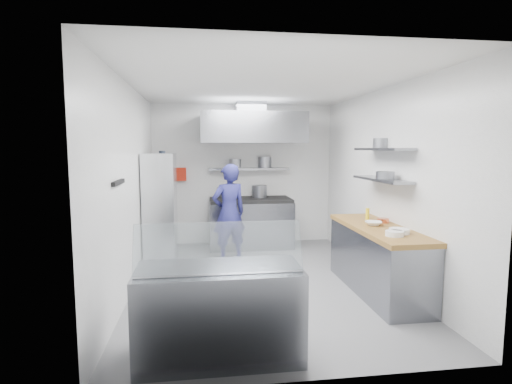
{
  "coord_description": "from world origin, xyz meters",
  "views": [
    {
      "loc": [
        -0.85,
        -5.55,
        1.94
      ],
      "look_at": [
        0.0,
        0.6,
        1.25
      ],
      "focal_mm": 28.0,
      "sensor_mm": 36.0,
      "label": 1
    }
  ],
  "objects": [
    {
      "name": "plate_stack_a",
      "position": [
        1.41,
        -1.18,
        0.93
      ],
      "size": [
        0.22,
        0.22,
        0.06
      ],
      "primitive_type": "cylinder",
      "color": "white",
      "rests_on": "prep_counter_top"
    },
    {
      "name": "wall_back",
      "position": [
        0.0,
        2.5,
        1.4
      ],
      "size": [
        3.6,
        2.8,
        0.02
      ],
      "primitive_type": "cube",
      "rotation": [
        1.57,
        0.0,
        0.0
      ],
      "color": "white",
      "rests_on": "floor"
    },
    {
      "name": "stock_pot_left",
      "position": [
        -0.38,
        2.46,
        1.06
      ],
      "size": [
        0.28,
        0.28,
        0.2
      ],
      "primitive_type": "cylinder",
      "color": "slate",
      "rests_on": "cooktop"
    },
    {
      "name": "wall_front",
      "position": [
        0.0,
        -2.5,
        1.4
      ],
      "size": [
        3.6,
        2.8,
        0.02
      ],
      "primitive_type": "cube",
      "rotation": [
        -1.57,
        0.0,
        0.0
      ],
      "color": "white",
      "rests_on": "floor"
    },
    {
      "name": "display_case",
      "position": [
        -0.7,
        -2.0,
        0.42
      ],
      "size": [
        1.5,
        0.7,
        0.85
      ],
      "primitive_type": "cube",
      "color": "gray",
      "rests_on": "floor"
    },
    {
      "name": "shelf_pot_a",
      "position": [
        -0.18,
        2.28,
        1.63
      ],
      "size": [
        0.23,
        0.23,
        0.18
      ],
      "primitive_type": "cylinder",
      "color": "slate",
      "rests_on": "over_range_shelf"
    },
    {
      "name": "ceiling",
      "position": [
        0.0,
        0.0,
        2.8
      ],
      "size": [
        5.0,
        5.0,
        0.0
      ],
      "primitive_type": "plane",
      "rotation": [
        3.14,
        0.0,
        0.0
      ],
      "color": "silver",
      "rests_on": "wall_back"
    },
    {
      "name": "rack_bin_a",
      "position": [
        -1.53,
        1.0,
        0.8
      ],
      "size": [
        0.17,
        0.21,
        0.19
      ],
      "primitive_type": "cube",
      "color": "white",
      "rests_on": "wire_rack"
    },
    {
      "name": "stock_pot_mid",
      "position": [
        0.29,
        2.24,
        1.08
      ],
      "size": [
        0.3,
        0.3,
        0.24
      ],
      "primitive_type": "cylinder",
      "color": "slate",
      "rests_on": "cooktop"
    },
    {
      "name": "wall_right",
      "position": [
        1.8,
        0.0,
        1.4
      ],
      "size": [
        2.8,
        5.0,
        0.02
      ],
      "primitive_type": "cube",
      "rotation": [
        1.57,
        0.0,
        -1.57
      ],
      "color": "white",
      "rests_on": "floor"
    },
    {
      "name": "display_glass",
      "position": [
        -0.7,
        -2.12,
        1.07
      ],
      "size": [
        1.47,
        0.19,
        0.42
      ],
      "primitive_type": "cube",
      "rotation": [
        -0.38,
        0.0,
        0.0
      ],
      "color": "silver",
      "rests_on": "display_case"
    },
    {
      "name": "rack_bin_b",
      "position": [
        -1.53,
        1.46,
        1.3
      ],
      "size": [
        0.15,
        0.2,
        0.17
      ],
      "primitive_type": "cube",
      "color": "yellow",
      "rests_on": "wire_rack"
    },
    {
      "name": "prep_counter_top",
      "position": [
        1.48,
        -0.6,
        0.87
      ],
      "size": [
        0.65,
        2.04,
        0.06
      ],
      "primitive_type": "cube",
      "color": "brown",
      "rests_on": "prep_counter_base"
    },
    {
      "name": "chef",
      "position": [
        -0.38,
        1.19,
        0.83
      ],
      "size": [
        0.71,
        0.58,
        1.67
      ],
      "primitive_type": "imported",
      "rotation": [
        0.0,
        0.0,
        3.49
      ],
      "color": "navy",
      "rests_on": "floor"
    },
    {
      "name": "copper_pan",
      "position": [
        1.66,
        -0.36,
        0.93
      ],
      "size": [
        0.16,
        0.16,
        0.06
      ],
      "primitive_type": "cylinder",
      "color": "#CF613A",
      "rests_on": "prep_counter_top"
    },
    {
      "name": "rack_jar",
      "position": [
        -1.48,
        1.2,
        1.8
      ],
      "size": [
        0.11,
        0.11,
        0.18
      ],
      "primitive_type": "cylinder",
      "color": "black",
      "rests_on": "wire_rack"
    },
    {
      "name": "floor",
      "position": [
        0.0,
        0.0,
        0.0
      ],
      "size": [
        5.0,
        5.0,
        0.0
      ],
      "primitive_type": "plane",
      "color": "slate",
      "rests_on": "ground"
    },
    {
      "name": "cooktop",
      "position": [
        0.1,
        2.1,
        0.93
      ],
      "size": [
        1.57,
        0.78,
        0.06
      ],
      "primitive_type": "cube",
      "color": "black",
      "rests_on": "gas_range"
    },
    {
      "name": "knife_strip",
      "position": [
        -1.78,
        -0.9,
        1.55
      ],
      "size": [
        0.04,
        0.55,
        0.05
      ],
      "primitive_type": "cube",
      "color": "black",
      "rests_on": "wall_left"
    },
    {
      "name": "gas_range",
      "position": [
        0.1,
        2.1,
        0.45
      ],
      "size": [
        1.6,
        0.8,
        0.9
      ],
      "primitive_type": "cube",
      "color": "gray",
      "rests_on": "floor"
    },
    {
      "name": "over_range_shelf",
      "position": [
        0.1,
        2.34,
        1.52
      ],
      "size": [
        1.6,
        0.3,
        0.04
      ],
      "primitive_type": "cube",
      "color": "gray",
      "rests_on": "wall_back"
    },
    {
      "name": "prep_counter_base",
      "position": [
        1.48,
        -0.6,
        0.42
      ],
      "size": [
        0.62,
        2.0,
        0.84
      ],
      "primitive_type": "cube",
      "color": "gray",
      "rests_on": "floor"
    },
    {
      "name": "plate_stack_b",
      "position": [
        1.53,
        -1.06,
        0.93
      ],
      "size": [
        0.24,
        0.24,
        0.06
      ],
      "primitive_type": "cylinder",
      "color": "white",
      "rests_on": "prep_counter_top"
    },
    {
      "name": "hood_duct",
      "position": [
        0.1,
        2.15,
        2.68
      ],
      "size": [
        0.55,
        0.55,
        0.24
      ],
      "primitive_type": "cube",
      "color": "slate",
      "rests_on": "extractor_hood"
    },
    {
      "name": "wall_shelf_upper",
      "position": [
        1.64,
        -0.3,
        1.92
      ],
      "size": [
        0.3,
        1.3,
        0.04
      ],
      "primitive_type": "cube",
      "color": "gray",
      "rests_on": "wall_right"
    },
    {
      "name": "extractor_hood",
      "position": [
        0.1,
        1.93,
        2.3
      ],
      "size": [
        1.9,
        1.15,
        0.55
      ],
      "primitive_type": "cube",
      "color": "gray",
      "rests_on": "wall_back"
    },
    {
      "name": "wall_left",
      "position": [
        -1.8,
        0.0,
        1.4
      ],
      "size": [
        2.8,
        5.0,
        0.02
      ],
      "primitive_type": "cube",
      "rotation": [
        1.57,
        0.0,
        1.57
      ],
      "color": "white",
      "rests_on": "floor"
    },
    {
      "name": "red_firebox",
      "position": [
        -1.25,
        2.44,
        1.42
      ],
      "size": [
        0.22,
        0.1,
        0.26
      ],
      "primitive_type": "cube",
      "color": "red",
      "rests_on": "wall_back"
    },
    {
      "name": "squeeze_bottle",
      "position": [
        1.51,
        -0.18,
        0.99
      ],
      "size": [
        0.05,
        0.05,
        0.18
      ],
      "primitive_type": "cylinder",
      "color": "yellow",
      "rests_on": "prep_counter_top"
    },
    {
      "name": "wall_shelf_lower",
      "position": [
        1.64,
        -0.3,
        1.5
      ],
      "size": [
        0.3,
        1.3,
        0.04
      ],
      "primitive_type": "cube",
      "color": "gray",
      "rests_on": "wall_right"
    },
    {
      "name": "shelf_pot_b",
      "position": [
        0.43,
        2.43,
        1.65
      ],
      "size": [
        0.27,
        0.27,
        0.22
      ],
      "primitive_type": "cylinder",
      "color": "slate",
      "rests_on": "over_range_shelf"
    },
    {
      "name": "mixing_bowl",
      "position": [
        1.44,
        -0.53,
        0.93
      ],
      "size": [
        0.29,
        0.29,
        0.05
      ],
      "primitive_type": "imported",
      "rotation": [
        0.0,
        0.0,
        -0.36
      ],
      "color": "white",
      "rests_on": "prep_counter_top"
    },
    {
      "name": "shelf_pot_d",
      "position": [
        1.75,
        -0.02,
        2.01
      ],
      "size": [
        0.24,
        0.24,
        0.14
      ],
      "primitive_type": "cylinder",
      "color": "slate",
      "rests_on": "wall_shelf_upper"
    },
    {
      "name": "wire_rack",
      "position": [
        -1.53,
        1.22,
        0.93
      ],
      "size": [
        0.5,
        0.9,
        1.85
      ],
      "primitive_type": "cube",
      "color": "silver",
      "rests_on": "floor"
    },
    {
      "name": "shelf_pot_c",
      "position": [
        1.62,
        -0.46,
        1.57
      ],
      "size": [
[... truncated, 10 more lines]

